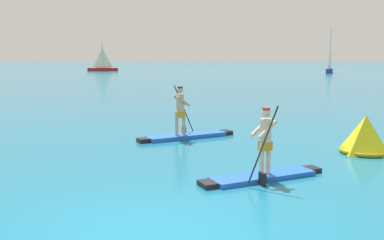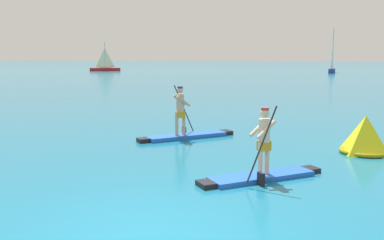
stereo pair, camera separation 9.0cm
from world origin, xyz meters
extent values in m
plane|color=#196B8C|center=(0.00, 0.00, 0.00)|extent=(440.00, 440.00, 0.00)
cube|color=blue|center=(-0.82, 7.93, 0.07)|extent=(2.65, 2.22, 0.14)
cube|color=black|center=(0.45, 8.89, 0.07)|extent=(0.56, 0.58, 0.14)
cube|color=black|center=(-2.10, 6.98, 0.07)|extent=(0.52, 0.53, 0.14)
cylinder|color=tan|center=(-0.91, 7.87, 0.53)|extent=(0.11, 0.11, 0.79)
cylinder|color=tan|center=(-1.12, 7.71, 0.53)|extent=(0.11, 0.11, 0.79)
cube|color=orange|center=(-1.02, 7.79, 0.84)|extent=(0.34, 0.33, 0.22)
cylinder|color=tan|center=(-1.02, 7.79, 1.23)|extent=(0.26, 0.26, 0.60)
sphere|color=tan|center=(-1.02, 7.79, 1.67)|extent=(0.21, 0.21, 0.21)
cylinder|color=navy|center=(-1.02, 7.79, 1.76)|extent=(0.18, 0.18, 0.06)
cylinder|color=tan|center=(-1.07, 7.94, 1.31)|extent=(0.44, 0.40, 0.44)
cylinder|color=tan|center=(-0.88, 7.70, 1.31)|extent=(0.44, 0.40, 0.44)
cylinder|color=black|center=(-0.99, 8.34, 0.96)|extent=(0.62, 0.49, 1.70)
cube|color=black|center=(-0.99, 8.34, 0.16)|extent=(0.18, 0.21, 0.32)
cube|color=blue|center=(1.78, 3.44, 0.06)|extent=(2.46, 1.98, 0.11)
cube|color=black|center=(0.61, 2.63, 0.06)|extent=(0.52, 0.56, 0.11)
cube|color=black|center=(2.96, 4.25, 0.06)|extent=(0.48, 0.50, 0.11)
cylinder|color=beige|center=(1.75, 3.42, 0.49)|extent=(0.11, 0.11, 0.76)
cylinder|color=beige|center=(1.90, 3.52, 0.49)|extent=(0.11, 0.11, 0.76)
cube|color=orange|center=(1.82, 3.47, 0.78)|extent=(0.34, 0.33, 0.22)
cylinder|color=beige|center=(1.82, 3.47, 1.13)|extent=(0.26, 0.26, 0.53)
sphere|color=beige|center=(1.82, 3.47, 1.53)|extent=(0.21, 0.21, 0.21)
cylinder|color=red|center=(1.82, 3.47, 1.63)|extent=(0.18, 0.18, 0.06)
cylinder|color=beige|center=(1.87, 3.32, 1.18)|extent=(0.45, 0.38, 0.44)
cylinder|color=beige|center=(1.69, 3.57, 1.18)|extent=(0.45, 0.38, 0.44)
cylinder|color=black|center=(1.78, 2.92, 0.92)|extent=(0.63, 0.46, 1.66)
cube|color=black|center=(1.78, 2.92, 0.13)|extent=(0.18, 0.21, 0.32)
pyramid|color=yellow|center=(4.71, 6.58, 0.56)|extent=(1.64, 1.64, 1.11)
torus|color=olive|center=(4.71, 6.58, 0.06)|extent=(1.40, 1.40, 0.12)
cube|color=#A51E1E|center=(-28.04, 69.52, 0.30)|extent=(5.78, 3.12, 0.59)
cylinder|color=#B2B2B7|center=(-28.04, 69.52, 2.97)|extent=(0.12, 0.12, 4.76)
pyramid|color=beige|center=(-28.04, 69.52, 2.50)|extent=(2.38, 0.96, 3.62)
cube|color=silver|center=(-28.04, 69.52, 0.77)|extent=(2.23, 1.60, 0.35)
cube|color=navy|center=(12.61, 67.05, 0.36)|extent=(1.69, 4.37, 0.71)
cylinder|color=#B2B2B7|center=(12.61, 67.05, 4.05)|extent=(0.12, 0.12, 6.66)
pyramid|color=white|center=(12.61, 67.05, 3.34)|extent=(0.69, 1.84, 5.05)
camera|label=1|loc=(1.73, -6.09, 2.81)|focal=39.29mm
camera|label=2|loc=(1.82, -6.07, 2.81)|focal=39.29mm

